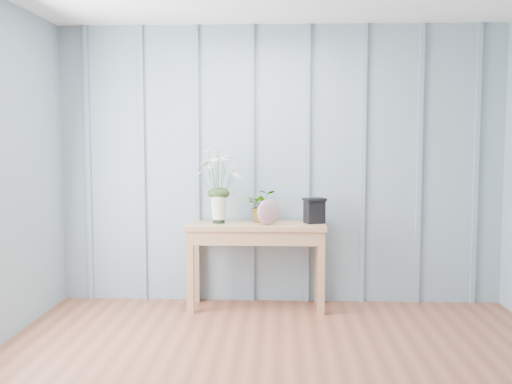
{
  "coord_description": "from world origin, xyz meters",
  "views": [
    {
      "loc": [
        0.01,
        -3.17,
        1.48
      ],
      "look_at": [
        -0.2,
        1.94,
        1.03
      ],
      "focal_mm": 42.0,
      "sensor_mm": 36.0,
      "label": 1
    }
  ],
  "objects_px": {
    "carved_box": "(314,210)",
    "sideboard": "(256,236)",
    "felt_disc_vessel": "(268,212)",
    "daisy_vase": "(218,175)"
  },
  "relations": [
    {
      "from": "sideboard",
      "to": "carved_box",
      "type": "relative_size",
      "value": 5.46
    },
    {
      "from": "sideboard",
      "to": "daisy_vase",
      "type": "height_order",
      "value": "daisy_vase"
    },
    {
      "from": "sideboard",
      "to": "felt_disc_vessel",
      "type": "xyz_separation_m",
      "value": [
        0.11,
        -0.09,
        0.23
      ]
    },
    {
      "from": "sideboard",
      "to": "felt_disc_vessel",
      "type": "height_order",
      "value": "felt_disc_vessel"
    },
    {
      "from": "sideboard",
      "to": "felt_disc_vessel",
      "type": "relative_size",
      "value": 5.33
    },
    {
      "from": "carved_box",
      "to": "sideboard",
      "type": "bearing_deg",
      "value": -175.43
    },
    {
      "from": "sideboard",
      "to": "daisy_vase",
      "type": "distance_m",
      "value": 0.63
    },
    {
      "from": "daisy_vase",
      "to": "felt_disc_vessel",
      "type": "height_order",
      "value": "daisy_vase"
    },
    {
      "from": "daisy_vase",
      "to": "felt_disc_vessel",
      "type": "relative_size",
      "value": 2.99
    },
    {
      "from": "felt_disc_vessel",
      "to": "carved_box",
      "type": "distance_m",
      "value": 0.42
    }
  ]
}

